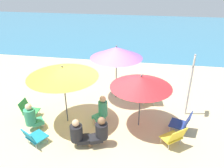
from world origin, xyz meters
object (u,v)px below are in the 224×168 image
at_px(beach_chair_c, 147,86).
at_px(warning_sign, 191,78).
at_px(umbrella_red, 141,82).
at_px(person_d, 32,117).
at_px(beach_chair_b, 34,136).
at_px(person_a, 78,133).
at_px(beach_chair_e, 174,136).
at_px(beach_chair_f, 151,95).
at_px(umbrella_purple, 116,52).
at_px(beach_chair_a, 28,109).
at_px(person_b, 100,132).
at_px(umbrella_yellow, 63,72).
at_px(beach_chair_d, 183,122).
at_px(person_c, 102,110).

bearing_deg(beach_chair_c, warning_sign, 96.28).
bearing_deg(umbrella_red, person_d, -166.66).
distance_m(beach_chair_b, person_a, 1.29).
relative_size(beach_chair_e, warning_sign, 0.34).
xyz_separation_m(beach_chair_b, beach_chair_f, (3.25, 2.90, 0.06)).
height_order(beach_chair_b, warning_sign, warning_sign).
xyz_separation_m(umbrella_purple, beach_chair_a, (-2.72, -1.87, -1.54)).
bearing_deg(person_b, beach_chair_c, -133.51).
height_order(umbrella_yellow, beach_chair_b, umbrella_yellow).
relative_size(beach_chair_b, beach_chair_f, 1.09).
bearing_deg(person_a, umbrella_yellow, 106.07).
bearing_deg(person_d, beach_chair_e, -42.68).
bearing_deg(beach_chair_d, person_d, 25.93).
relative_size(beach_chair_b, beach_chair_d, 1.01).
distance_m(person_c, person_d, 2.18).
height_order(umbrella_purple, beach_chair_b, umbrella_purple).
relative_size(beach_chair_b, person_a, 0.81).
bearing_deg(umbrella_yellow, warning_sign, 15.55).
xyz_separation_m(beach_chair_a, person_c, (2.51, 0.18, 0.14)).
bearing_deg(umbrella_yellow, beach_chair_a, 179.69).
xyz_separation_m(person_a, person_b, (0.59, 0.15, 0.03)).
height_order(beach_chair_c, person_b, person_b).
height_order(umbrella_purple, beach_chair_a, umbrella_purple).
distance_m(person_a, person_c, 1.33).
bearing_deg(umbrella_purple, beach_chair_f, -9.20).
height_order(person_a, warning_sign, warning_sign).
bearing_deg(beach_chair_c, beach_chair_e, 65.46).
bearing_deg(beach_chair_e, umbrella_red, 12.66).
height_order(beach_chair_c, beach_chair_e, beach_chair_e).
bearing_deg(beach_chair_a, umbrella_red, 0.59).
bearing_deg(beach_chair_a, beach_chair_b, -58.39).
distance_m(person_c, warning_sign, 3.08).
bearing_deg(umbrella_purple, person_b, -90.47).
height_order(umbrella_red, person_c, umbrella_red).
bearing_deg(beach_chair_c, umbrella_red, 45.40).
relative_size(umbrella_yellow, beach_chair_c, 2.91).
bearing_deg(umbrella_red, beach_chair_c, 85.08).
xyz_separation_m(beach_chair_b, person_a, (1.27, 0.16, 0.15)).
relative_size(beach_chair_a, person_b, 0.68).
distance_m(beach_chair_b, beach_chair_d, 4.41).
xyz_separation_m(person_a, warning_sign, (3.20, 2.18, 0.95)).
xyz_separation_m(beach_chair_c, beach_chair_e, (0.84, -3.09, 0.02)).
distance_m(umbrella_purple, beach_chair_d, 3.32).
distance_m(umbrella_purple, warning_sign, 2.74).
height_order(umbrella_yellow, umbrella_red, umbrella_yellow).
distance_m(umbrella_yellow, person_d, 1.71).
bearing_deg(umbrella_purple, umbrella_yellow, -125.66).
xyz_separation_m(umbrella_yellow, umbrella_red, (2.34, 0.18, -0.22)).
height_order(person_d, warning_sign, warning_sign).
height_order(umbrella_purple, warning_sign, warning_sign).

